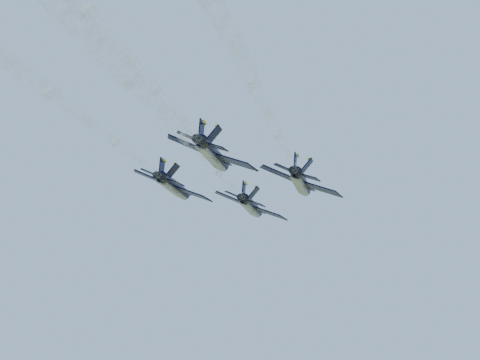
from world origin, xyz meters
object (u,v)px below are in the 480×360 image
(jet_slot, at_px, (213,155))
(jet_lead, at_px, (251,207))
(jet_right, at_px, (301,183))
(jet_left, at_px, (174,187))

(jet_slot, bearing_deg, jet_lead, 87.90)
(jet_right, relative_size, jet_slot, 1.00)
(jet_lead, height_order, jet_left, same)
(jet_left, xyz_separation_m, jet_right, (17.94, 4.58, 0.00))
(jet_right, height_order, jet_slot, same)
(jet_left, xyz_separation_m, jet_slot, (10.96, -11.12, 0.00))
(jet_right, xyz_separation_m, jet_slot, (-6.98, -15.71, 0.00))
(jet_lead, height_order, jet_slot, same)
(jet_lead, xyz_separation_m, jet_right, (11.25, -9.85, 0.00))
(jet_lead, relative_size, jet_right, 1.00)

